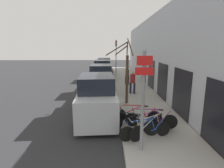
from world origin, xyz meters
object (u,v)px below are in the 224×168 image
Objects in this scene: bicycle_0 at (146,130)px; parked_car_0 at (97,99)px; bicycle_4 at (137,115)px; street_tree at (126,74)px; pedestrian_near at (133,81)px; pedestrian_far at (127,75)px; bicycle_3 at (151,119)px; bicycle_1 at (152,127)px; parked_car_2 at (103,71)px; bicycle_2 at (132,124)px; parked_car_3 at (104,66)px; signpost at (143,99)px; parked_car_1 at (101,80)px; traffic_light at (116,53)px.

bicycle_0 is 0.46× the size of parked_car_0.
street_tree reaches higher than bicycle_4.
pedestrian_near is 1.07× the size of pedestrian_far.
bicycle_0 is 0.93× the size of bicycle_3.
street_tree is at bearing -10.32° from bicycle_0.
bicycle_3 is 1.31× the size of pedestrian_near.
street_tree reaches higher than bicycle_1.
parked_car_0 is 2.84× the size of pedestrian_far.
pedestrian_far is at bearing -50.25° from parked_car_2.
parked_car_0 is (-1.63, 1.92, 0.55)m from bicycle_2.
parked_car_3 is at bearing 20.22° from bicycle_4.
parked_car_2 is 5.30m from parked_car_3.
parked_car_2 reaches higher than bicycle_1.
bicycle_1 is at bearing -76.80° from pedestrian_near.
bicycle_1 is at bearing -179.84° from bicycle_3.
signpost is 1.50× the size of bicycle_3.
parked_car_1 is 3.86m from street_tree.
street_tree reaches higher than bicycle_0.
parked_car_1 is at bearing 87.16° from parked_car_0.
bicycle_1 is (0.62, 0.99, -1.49)m from signpost.
parked_car_0 reaches higher than bicycle_4.
bicycle_3 is 1.00× the size of bicycle_4.
bicycle_2 is at bearing 124.48° from bicycle_3.
parked_car_0 is at bearing 75.06° from bicycle_4.
parked_car_0 is at bearing -90.73° from parked_car_1.
bicycle_4 is 2.27m from parked_car_0.
parked_car_1 reaches higher than pedestrian_near.
parked_car_3 is (-1.77, 18.37, 0.51)m from bicycle_2.
parked_car_1 is 11.11m from parked_car_3.
bicycle_2 is 0.92m from bicycle_4.
pedestrian_near is 0.39× the size of traffic_light.
parked_car_1 is (-2.43, 7.63, 0.51)m from bicycle_1.
pedestrian_near is at bearing 73.09° from street_tree.
street_tree reaches higher than pedestrian_far.
pedestrian_far is (-0.13, 9.57, 0.56)m from bicycle_3.
signpost is 2.03m from bicycle_2.
signpost is 3.85m from parked_car_0.
parked_car_3 is at bearing 95.53° from signpost.
bicycle_2 is 6.51m from pedestrian_near.
parked_car_1 reaches higher than bicycle_4.
bicycle_4 is 0.51× the size of traffic_light.
bicycle_4 is at bearing -84.77° from parked_car_3.
bicycle_2 is 0.43× the size of parked_car_3.
bicycle_4 reaches higher than bicycle_3.
bicycle_2 reaches higher than bicycle_0.
parked_car_3 is (0.01, 5.30, -0.03)m from parked_car_2.
bicycle_3 is at bearing -70.73° from parked_car_1.
bicycle_4 is 1.39× the size of pedestrian_far.
parked_car_3 is at bearing 17.67° from bicycle_3.
bicycle_1 is 3.35m from parked_car_0.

